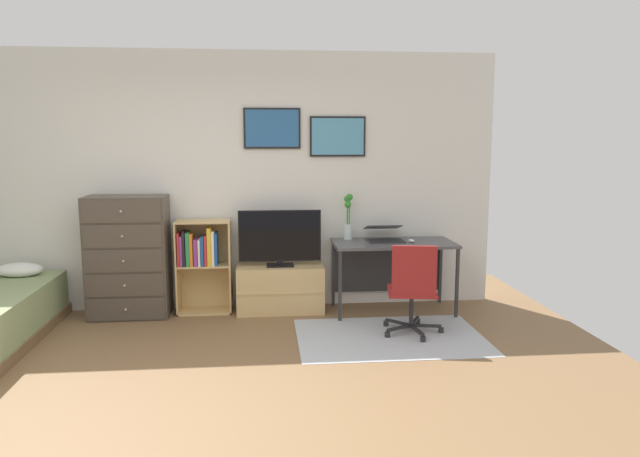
# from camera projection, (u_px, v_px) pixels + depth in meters

# --- Properties ---
(ground_plane) EXTENTS (7.20, 7.20, 0.00)m
(ground_plane) POSITION_uv_depth(u_px,v_px,m) (181.00, 405.00, 4.01)
(ground_plane) COLOR brown
(wall_back_with_posters) EXTENTS (6.12, 0.09, 2.70)m
(wall_back_with_posters) POSITION_uv_depth(u_px,v_px,m) (209.00, 181.00, 6.20)
(wall_back_with_posters) COLOR silver
(wall_back_with_posters) RESTS_ON ground_plane
(area_rug) EXTENTS (1.70, 1.20, 0.01)m
(area_rug) POSITION_uv_depth(u_px,v_px,m) (390.00, 337.00, 5.40)
(area_rug) COLOR #B2B7BC
(area_rug) RESTS_ON ground_plane
(dresser) EXTENTS (0.79, 0.46, 1.23)m
(dresser) POSITION_uv_depth(u_px,v_px,m) (128.00, 257.00, 5.96)
(dresser) COLOR #4C4238
(dresser) RESTS_ON ground_plane
(bookshelf) EXTENTS (0.56, 0.30, 0.97)m
(bookshelf) POSITION_uv_depth(u_px,v_px,m) (201.00, 258.00, 6.10)
(bookshelf) COLOR tan
(bookshelf) RESTS_ON ground_plane
(tv_stand) EXTENTS (0.90, 0.41, 0.49)m
(tv_stand) POSITION_uv_depth(u_px,v_px,m) (280.00, 289.00, 6.18)
(tv_stand) COLOR tan
(tv_stand) RESTS_ON ground_plane
(television) EXTENTS (0.85, 0.16, 0.59)m
(television) POSITION_uv_depth(u_px,v_px,m) (280.00, 238.00, 6.08)
(television) COLOR black
(television) RESTS_ON tv_stand
(desk) EXTENTS (1.25, 0.63, 0.74)m
(desk) POSITION_uv_depth(u_px,v_px,m) (392.00, 253.00, 6.21)
(desk) COLOR #4C4C4F
(desk) RESTS_ON ground_plane
(office_chair) EXTENTS (0.58, 0.57, 0.86)m
(office_chair) POSITION_uv_depth(u_px,v_px,m) (413.00, 287.00, 5.38)
(office_chair) COLOR #232326
(office_chair) RESTS_ON ground_plane
(laptop) EXTENTS (0.38, 0.41, 0.17)m
(laptop) POSITION_uv_depth(u_px,v_px,m) (384.00, 234.00, 6.19)
(laptop) COLOR #333338
(laptop) RESTS_ON desk
(computer_mouse) EXTENTS (0.06, 0.10, 0.03)m
(computer_mouse) POSITION_uv_depth(u_px,v_px,m) (411.00, 241.00, 6.09)
(computer_mouse) COLOR silver
(computer_mouse) RESTS_ON desk
(bamboo_vase) EXTENTS (0.10, 0.09, 0.49)m
(bamboo_vase) POSITION_uv_depth(u_px,v_px,m) (348.00, 218.00, 6.24)
(bamboo_vase) COLOR silver
(bamboo_vase) RESTS_ON desk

